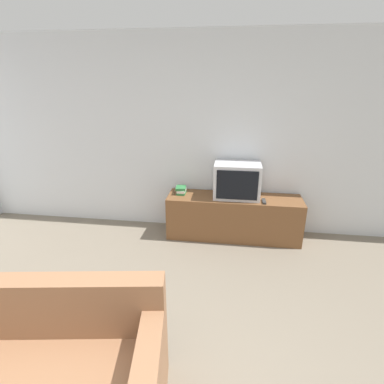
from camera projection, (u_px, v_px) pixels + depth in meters
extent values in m
cube|color=silver|center=(186.00, 137.00, 4.02)|extent=(9.00, 0.06, 2.60)
cube|color=brown|center=(233.00, 217.00, 4.02)|extent=(1.75, 0.46, 0.57)
cube|color=silver|center=(237.00, 180.00, 3.87)|extent=(0.59, 0.40, 0.45)
cube|color=black|center=(237.00, 185.00, 3.68)|extent=(0.51, 0.01, 0.37)
cube|color=#8C6042|center=(12.00, 306.00, 1.95)|extent=(1.99, 0.46, 0.41)
cube|color=#2D753D|center=(182.00, 192.00, 4.05)|extent=(0.11, 0.19, 0.03)
cube|color=silver|center=(182.00, 190.00, 4.03)|extent=(0.11, 0.17, 0.03)
cube|color=#2D753D|center=(181.00, 188.00, 4.02)|extent=(0.14, 0.18, 0.03)
cube|color=#2D2D2D|center=(264.00, 201.00, 3.76)|extent=(0.04, 0.16, 0.02)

